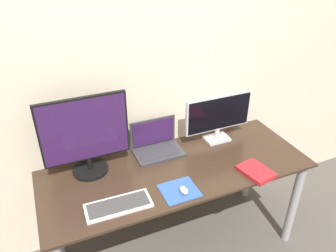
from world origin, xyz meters
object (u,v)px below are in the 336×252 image
Objects in this scene: laptop at (156,144)px; mouse at (184,190)px; monitor_left at (85,136)px; book at (256,172)px; monitor_right at (218,116)px; keyboard at (118,206)px.

laptop is 4.80× the size of mouse.
laptop is at bearing 5.01° from monitor_left.
book is at bearing -24.77° from monitor_left.
monitor_left reaches higher than laptop.
laptop is 1.39× the size of book.
monitor_left reaches higher than monitor_right.
mouse is at bearing -137.75° from monitor_right.
laptop reaches higher than mouse.
monitor_left is at bearing 155.23° from book.
laptop is at bearing 88.38° from mouse.
laptop is 0.48m from mouse.
keyboard is 5.43× the size of mouse.
book is (0.90, -0.06, 0.00)m from keyboard.
laptop is at bearing 174.88° from monitor_right.
monitor_right is at bearing 24.30° from keyboard.
monitor_right is 0.49m from laptop.
keyboard is at bearing -132.79° from laptop.
keyboard is (0.08, -0.39, -0.26)m from monitor_left.
mouse is at bearing -43.17° from monitor_left.
monitor_left is at bearing 101.12° from keyboard.
keyboard is (-0.87, -0.39, -0.19)m from monitor_right.
monitor_left is 1.05× the size of monitor_right.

